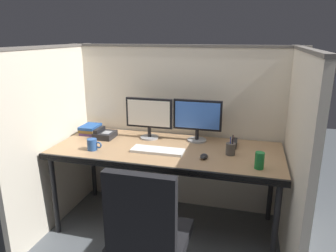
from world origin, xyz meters
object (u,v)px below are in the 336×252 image
pen_cup (231,149)px  monitor_left (149,115)px  desk (166,154)px  desk_phone (104,134)px  computer_mouse (204,156)px  coffee_mug (93,144)px  monitor_right (197,118)px  book_stack (91,129)px  red_stapler (234,143)px  soda_can (259,161)px  keyboard_main (158,151)px

pen_cup → monitor_left: bearing=163.1°
desk → desk_phone: size_ratio=10.00×
computer_mouse → coffee_mug: (-0.92, -0.05, 0.03)m
monitor_right → book_stack: 1.05m
desk_phone → book_stack: (-0.19, 0.09, 0.01)m
book_stack → red_stapler: (1.36, -0.02, -0.01)m
soda_can → pen_cup: (-0.22, 0.22, -0.01)m
red_stapler → monitor_left: bearing=177.9°
keyboard_main → computer_mouse: bearing=-6.7°
keyboard_main → pen_cup: size_ratio=2.56×
desk → soda_can: bearing=-16.4°
soda_can → desk_phone: bearing=165.7°
monitor_right → soda_can: 0.74m
monitor_right → coffee_mug: 0.93m
keyboard_main → pen_cup: (0.58, 0.09, 0.04)m
keyboard_main → coffee_mug: 0.54m
desk → monitor_right: monitor_right is taller
pen_cup → red_stapler: pen_cup is taller
book_stack → red_stapler: 1.36m
monitor_right → keyboard_main: size_ratio=1.00×
red_stapler → keyboard_main: bearing=-153.9°
keyboard_main → soda_can: size_ratio=3.52×
keyboard_main → desk: bearing=62.3°
desk → pen_cup: (0.53, 0.00, 0.10)m
desk → computer_mouse: size_ratio=19.79×
desk → desk_phone: (-0.63, 0.13, 0.08)m
soda_can → pen_cup: bearing=134.3°
desk → keyboard_main: size_ratio=4.42×
desk → soda_can: 0.79m
keyboard_main → book_stack: size_ratio=1.94×
monitor_left → soda_can: bearing=-24.9°
soda_can → book_stack: (-1.56, 0.44, -0.02)m
coffee_mug → red_stapler: bearing=19.1°
computer_mouse → soda_can: 0.42m
book_stack → red_stapler: size_ratio=1.48×
monitor_left → pen_cup: monitor_left is taller
desk → monitor_left: monitor_left is taller
keyboard_main → red_stapler: red_stapler is taller
desk → monitor_right: bearing=51.4°
desk_phone → computer_mouse: bearing=-15.4°
coffee_mug → pen_cup: pen_cup is taller
computer_mouse → soda_can: bearing=-11.9°
keyboard_main → desk_phone: size_ratio=2.26×
keyboard_main → monitor_left: bearing=118.8°
coffee_mug → monitor_right: bearing=29.8°
desk_phone → soda_can: 1.42m
monitor_left → keyboard_main: (0.18, -0.32, -0.20)m
desk_phone → pen_cup: bearing=-6.4°
desk → monitor_right: 0.43m
soda_can → coffee_mug: bearing=178.6°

